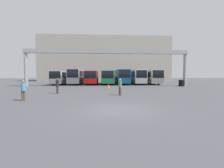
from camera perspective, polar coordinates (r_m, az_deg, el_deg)
name	(u,v)px	position (r m, az deg, el deg)	size (l,w,h in m)	color
ground_plane	(118,110)	(9.16, 2.15, -9.69)	(200.00, 200.00, 0.00)	#47474C
building_backdrop	(105,60)	(57.61, -2.51, 9.13)	(46.32, 12.00, 15.68)	gray
overhead_gantry	(108,55)	(28.15, -1.60, 10.83)	(30.13, 0.80, 6.76)	gray
bus_slot_0	(62,77)	(36.20, -18.57, 2.64)	(2.44, 10.08, 2.97)	beige
bus_slot_1	(77,76)	(35.88, -13.06, 3.06)	(2.50, 10.96, 3.35)	#999EA5
bus_slot_2	(92,77)	(35.02, -7.60, 2.78)	(2.61, 10.07, 2.98)	red
bus_slot_3	(107,77)	(35.00, -1.94, 2.87)	(2.62, 10.21, 3.04)	#268C4C
bus_slot_4	(121,76)	(36.20, 3.49, 3.10)	(2.60, 12.11, 3.30)	#1959A5
bus_slot_5	(135,76)	(36.48, 8.94, 2.99)	(2.48, 11.52, 3.20)	silver
bus_slot_6	(149,76)	(37.57, 14.02, 2.93)	(2.61, 11.95, 3.19)	beige
pedestrian_near_left	(120,86)	(15.35, 3.09, -0.95)	(0.36, 0.36, 1.72)	brown
pedestrian_mid_right	(23,90)	(14.02, -30.67, -1.93)	(0.35, 0.35, 1.67)	brown
pedestrian_far_center	(58,85)	(17.85, -20.03, -0.48)	(0.36, 0.36, 1.75)	brown
traffic_cone	(108,86)	(24.19, -1.35, -0.77)	(0.49, 0.49, 0.64)	orange
tire_stack	(181,83)	(30.87, 24.93, 0.34)	(1.04, 1.04, 1.20)	black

